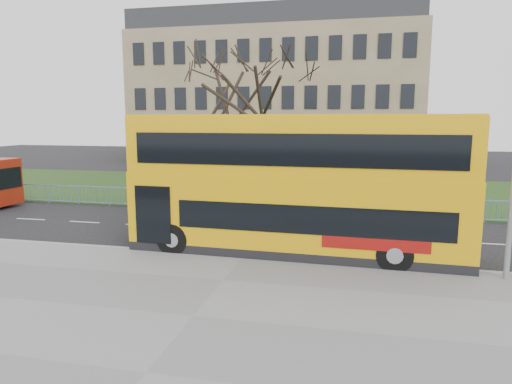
% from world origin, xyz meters
% --- Properties ---
extents(ground, '(120.00, 120.00, 0.00)m').
position_xyz_m(ground, '(0.00, 0.00, 0.00)').
color(ground, black).
rests_on(ground, ground).
extents(pavement, '(80.00, 10.50, 0.12)m').
position_xyz_m(pavement, '(0.00, -6.75, 0.06)').
color(pavement, slate).
rests_on(pavement, ground).
extents(kerb, '(80.00, 0.20, 0.14)m').
position_xyz_m(kerb, '(0.00, -1.55, 0.07)').
color(kerb, gray).
rests_on(kerb, ground).
extents(grass_verge, '(80.00, 15.40, 0.08)m').
position_xyz_m(grass_verge, '(0.00, 14.30, 0.04)').
color(grass_verge, '#1F3914').
rests_on(grass_verge, ground).
extents(guard_railing, '(40.00, 0.12, 1.10)m').
position_xyz_m(guard_railing, '(0.00, 6.60, 0.55)').
color(guard_railing, '#6C90C1').
rests_on(guard_railing, ground).
extents(bare_tree, '(7.87, 7.87, 11.25)m').
position_xyz_m(bare_tree, '(-3.00, 10.00, 5.70)').
color(bare_tree, black).
rests_on(bare_tree, grass_verge).
extents(civic_building, '(30.00, 15.00, 14.00)m').
position_xyz_m(civic_building, '(-5.00, 35.00, 7.00)').
color(civic_building, '#847254').
rests_on(civic_building, ground).
extents(yellow_bus, '(12.15, 3.27, 5.05)m').
position_xyz_m(yellow_bus, '(1.70, -0.51, 2.71)').
color(yellow_bus, '#EBA909').
rests_on(yellow_bus, ground).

